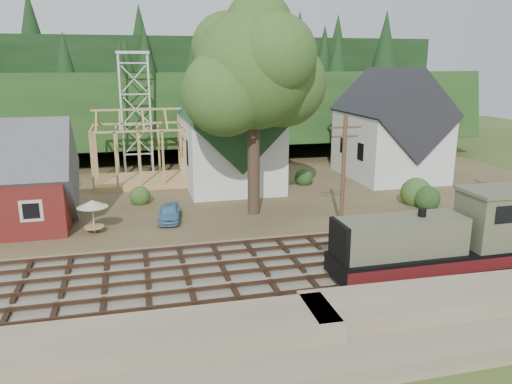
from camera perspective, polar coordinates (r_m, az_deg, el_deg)
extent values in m
plane|color=#384C1E|center=(28.21, 0.70, -9.04)|extent=(140.00, 140.00, 0.00)
cube|color=#7F7259|center=(21.05, 6.95, -17.96)|extent=(64.00, 5.00, 1.60)
cube|color=#726B5B|center=(28.18, 0.70, -8.89)|extent=(64.00, 11.00, 0.16)
cube|color=brown|center=(44.90, -5.21, 0.10)|extent=(64.00, 26.00, 0.30)
cube|color=#1E3F19|center=(68.26, -8.43, 4.84)|extent=(70.00, 28.96, 12.74)
cube|color=black|center=(84.01, -9.58, 6.59)|extent=(80.00, 20.00, 12.00)
cube|color=silver|center=(46.47, -3.26, 4.85)|extent=(8.00, 12.00, 6.40)
cube|color=#1C3D1B|center=(46.04, -3.31, 8.78)|extent=(8.40, 12.96, 8.40)
cube|color=silver|center=(40.02, -1.69, 10.82)|extent=(2.40, 2.40, 4.00)
cone|color=#1C3D1B|center=(39.95, -1.72, 15.54)|extent=(5.37, 5.37, 2.60)
cube|color=silver|center=(51.03, 14.97, 5.25)|extent=(8.00, 10.00, 6.40)
cube|color=black|center=(50.64, 15.21, 8.82)|extent=(8.40, 10.80, 8.40)
cube|color=tan|center=(48.20, -13.05, 1.27)|extent=(8.00, 6.00, 0.50)
cube|color=tan|center=(47.17, -13.51, 9.16)|extent=(8.00, 0.18, 0.18)
cube|color=silver|center=(51.83, -15.11, 8.50)|extent=(0.18, 0.18, 12.00)
cube|color=silver|center=(51.87, -11.99, 8.69)|extent=(0.18, 0.18, 12.00)
cube|color=silver|center=(54.62, -15.09, 8.79)|extent=(0.18, 0.18, 12.00)
cube|color=silver|center=(54.65, -12.12, 8.96)|extent=(0.18, 0.18, 12.00)
cube|color=silver|center=(53.00, -13.97, 15.20)|extent=(3.20, 3.20, 0.25)
cylinder|color=#38281E|center=(36.71, -0.28, 3.56)|extent=(0.90, 0.90, 8.00)
sphere|color=#35531F|center=(36.05, -0.29, 13.76)|extent=(8.40, 8.40, 8.40)
sphere|color=#35531F|center=(37.71, 3.11, 12.25)|extent=(6.40, 6.40, 6.40)
sphere|color=#35531F|center=(34.85, -3.54, 11.24)|extent=(6.00, 6.00, 6.00)
cylinder|color=#4C331E|center=(33.93, 9.93, 1.91)|extent=(0.28, 0.28, 8.00)
cube|color=#4C331E|center=(33.39, 10.17, 7.28)|extent=(2.20, 0.12, 0.12)
cube|color=#4C331E|center=(33.47, 10.12, 6.26)|extent=(1.80, 0.12, 0.12)
cube|color=black|center=(29.01, 19.51, -8.54)|extent=(11.29, 2.35, 0.33)
cube|color=black|center=(28.76, 19.63, -7.24)|extent=(11.29, 2.73, 1.03)
cube|color=#53523C|center=(27.18, 16.24, -4.85)|extent=(6.77, 2.16, 1.98)
cube|color=#53523C|center=(30.21, 25.61, -2.75)|extent=(3.39, 2.63, 3.01)
cube|color=#53523C|center=(29.83, 25.94, 0.10)|extent=(3.57, 2.82, 0.19)
cube|color=#511113|center=(27.71, 21.20, -8.22)|extent=(11.29, 0.04, 0.66)
cube|color=#511113|center=(29.83, 18.17, -6.33)|extent=(11.29, 0.04, 0.66)
cylinder|color=black|center=(27.43, 18.44, -2.46)|extent=(0.41, 0.41, 0.66)
imported|color=#568DB9|center=(36.17, -9.85, -2.33)|extent=(1.98, 3.85, 1.25)
imported|color=red|center=(52.46, 18.16, 2.40)|extent=(4.86, 2.94, 1.26)
cylinder|color=silver|center=(34.78, -18.08, -2.87)|extent=(0.09, 0.09, 2.02)
cylinder|color=tan|center=(34.96, -18.01, -3.81)|extent=(1.29, 1.29, 0.07)
cone|color=beige|center=(34.50, -18.21, -1.27)|extent=(2.02, 2.02, 0.46)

